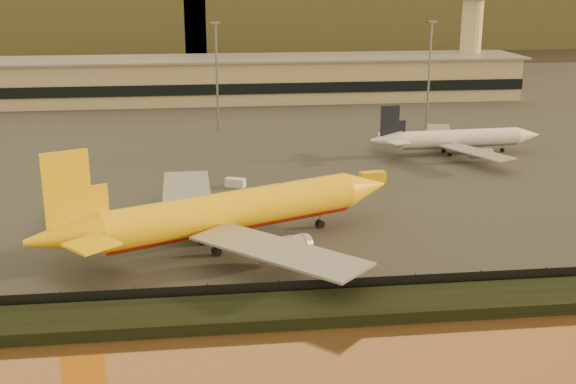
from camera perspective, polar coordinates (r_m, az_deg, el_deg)
name	(u,v)px	position (r m, az deg, el deg)	size (l,w,h in m)	color
ground	(313,256)	(95.92, 1.95, -5.11)	(900.00, 900.00, 0.00)	black
embankment	(336,308)	(80.32, 3.85, -9.12)	(320.00, 7.00, 1.40)	black
tarmac	(256,120)	(186.88, -2.58, 5.74)	(320.00, 220.00, 0.20)	#2D2D2D
perimeter_fence	(330,288)	(83.63, 3.35, -7.57)	(300.00, 0.05, 2.20)	black
terminal_building	(198,80)	(215.49, -7.15, 8.76)	(202.00, 25.00, 12.60)	tan
control_tower	(472,23)	(234.94, 14.33, 12.81)	(11.20, 11.20, 35.50)	tan
apron_light_masts	(327,67)	(166.70, 3.13, 9.83)	(152.20, 12.20, 25.40)	slate
dhl_cargo_jet	(227,213)	(97.68, -4.81, -1.67)	(50.60, 47.91, 15.84)	yellow
white_narrowbody_jet	(456,139)	(152.95, 13.16, 4.09)	(36.87, 35.94, 10.59)	white
gse_vehicle_yellow	(373,177)	(129.36, 6.71, 1.16)	(4.48, 2.02, 2.02)	yellow
gse_vehicle_white	(235,183)	(126.30, -4.19, 0.74)	(3.41, 1.54, 1.54)	white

